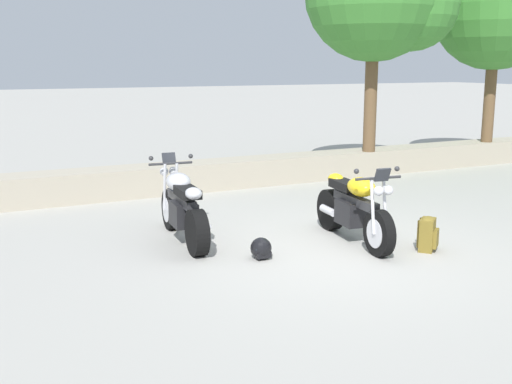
# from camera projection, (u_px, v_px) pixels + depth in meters

# --- Properties ---
(ground_plane) EXTENTS (120.00, 120.00, 0.00)m
(ground_plane) POSITION_uv_depth(u_px,v_px,m) (334.00, 251.00, 8.44)
(ground_plane) COLOR #A3A099
(stone_wall) EXTENTS (36.00, 0.80, 0.55)m
(stone_wall) POSITION_uv_depth(u_px,v_px,m) (201.00, 176.00, 12.59)
(stone_wall) COLOR #A89E89
(stone_wall) RESTS_ON ground
(motorcycle_silver_near_left) EXTENTS (0.67, 2.07, 1.18)m
(motorcycle_silver_near_left) POSITION_uv_depth(u_px,v_px,m) (182.00, 208.00, 8.84)
(motorcycle_silver_near_left) COLOR black
(motorcycle_silver_near_left) RESTS_ON ground
(motorcycle_yellow_centre) EXTENTS (0.67, 2.06, 1.18)m
(motorcycle_yellow_centre) POSITION_uv_depth(u_px,v_px,m) (354.00, 209.00, 8.78)
(motorcycle_yellow_centre) COLOR black
(motorcycle_yellow_centre) RESTS_ON ground
(rider_backpack) EXTENTS (0.35, 0.35, 0.47)m
(rider_backpack) POSITION_uv_depth(u_px,v_px,m) (428.00, 233.00, 8.42)
(rider_backpack) COLOR brown
(rider_backpack) RESTS_ON ground
(rider_helmet) EXTENTS (0.28, 0.28, 0.28)m
(rider_helmet) POSITION_uv_depth(u_px,v_px,m) (261.00, 249.00, 8.09)
(rider_helmet) COLOR black
(rider_helmet) RESTS_ON ground
(leafy_tree_mid_left) EXTENTS (3.22, 3.07, 4.84)m
(leafy_tree_mid_left) POSITION_uv_depth(u_px,v_px,m) (504.00, 9.00, 15.12)
(leafy_tree_mid_left) COLOR brown
(leafy_tree_mid_left) RESTS_ON stone_wall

